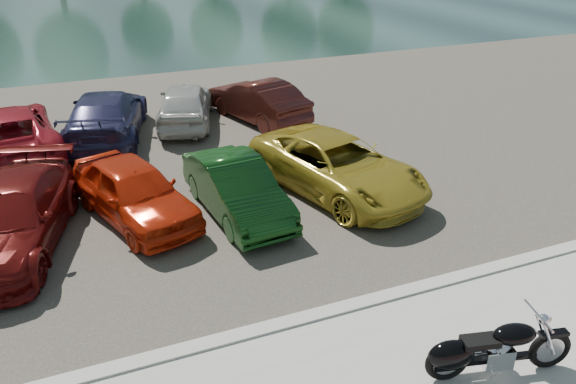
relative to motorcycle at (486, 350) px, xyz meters
name	(u,v)px	position (x,y,z in m)	size (l,w,h in m)	color
ground	(435,381)	(-0.69, 0.22, -0.56)	(200.00, 200.00, 0.00)	#595447
kerb	(370,302)	(-0.69, 2.22, -0.49)	(60.00, 0.30, 0.14)	#AAA6A0
parking_lot	(227,140)	(-0.69, 11.22, -0.54)	(60.00, 18.00, 0.04)	#3C3831
river	(116,10)	(-0.69, 40.22, -0.56)	(120.00, 40.00, 0.00)	#1B312F
motorcycle	(486,350)	(0.00, 0.00, 0.00)	(2.30, 0.90, 1.05)	black
car_3	(12,217)	(-6.63, 6.78, 0.19)	(1.98, 4.88, 1.42)	#5C0E0D
car_4	(134,191)	(-4.09, 7.08, 0.17)	(1.62, 4.04, 1.38)	red
car_5	(237,188)	(-1.86, 6.43, 0.13)	(1.38, 3.94, 1.30)	#0F3A12
car_6	(337,166)	(0.83, 6.62, 0.18)	(2.33, 5.06, 1.41)	#AC9527
car_10	(11,131)	(-6.83, 12.43, 0.19)	(2.36, 5.13, 1.42)	#A51B28
car_11	(106,115)	(-4.11, 12.72, 0.23)	(2.11, 5.19, 1.51)	#2A2A51
car_12	(185,104)	(-1.55, 13.09, 0.19)	(1.68, 4.17, 1.42)	beige
car_13	(258,100)	(0.83, 12.60, 0.17)	(1.47, 4.22, 1.39)	#451712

